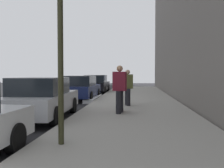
% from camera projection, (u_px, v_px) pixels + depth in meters
% --- Properties ---
extents(ground_plane, '(56.00, 56.00, 0.00)m').
position_uv_depth(ground_plane, '(83.00, 100.00, 16.59)').
color(ground_plane, black).
extents(sidewalk, '(28.00, 4.60, 0.15)m').
position_uv_depth(sidewalk, '(136.00, 99.00, 16.29)').
color(sidewalk, gray).
rests_on(sidewalk, ground).
extents(lane_stripe_centre, '(28.00, 0.14, 0.01)m').
position_uv_depth(lane_stripe_centre, '(34.00, 99.00, 16.87)').
color(lane_stripe_centre, gold).
rests_on(lane_stripe_centre, ground).
extents(snow_bank_curb, '(4.05, 0.56, 0.22)m').
position_uv_depth(snow_bank_curb, '(93.00, 98.00, 16.27)').
color(snow_bank_curb, white).
rests_on(snow_bank_curb, ground).
extents(parked_car_silver, '(4.71, 2.03, 1.51)m').
position_uv_depth(parked_car_silver, '(42.00, 98.00, 9.62)').
color(parked_car_silver, black).
rests_on(parked_car_silver, ground).
extents(parked_car_navy, '(4.57, 1.94, 1.51)m').
position_uv_depth(parked_car_navy, '(81.00, 88.00, 16.33)').
color(parked_car_navy, black).
rests_on(parked_car_navy, ground).
extents(parked_car_black, '(4.63, 1.90, 1.51)m').
position_uv_depth(parked_car_black, '(96.00, 84.00, 22.26)').
color(parked_car_black, black).
rests_on(parked_car_black, ground).
extents(pedestrian_burgundy_coat, '(0.59, 0.53, 1.81)m').
position_uv_depth(pedestrian_burgundy_coat, '(120.00, 88.00, 9.98)').
color(pedestrian_burgundy_coat, black).
rests_on(pedestrian_burgundy_coat, sidewalk).
extents(pedestrian_navy_coat, '(0.51, 0.53, 1.68)m').
position_uv_depth(pedestrian_navy_coat, '(118.00, 80.00, 26.06)').
color(pedestrian_navy_coat, black).
rests_on(pedestrian_navy_coat, sidewalk).
extents(pedestrian_olive_coat, '(0.54, 0.51, 1.68)m').
position_uv_depth(pedestrian_olive_coat, '(128.00, 86.00, 12.41)').
color(pedestrian_olive_coat, black).
rests_on(pedestrian_olive_coat, sidewalk).
extents(traffic_light_pole, '(0.35, 0.26, 3.94)m').
position_uv_depth(traffic_light_pole, '(60.00, 17.00, 5.54)').
color(traffic_light_pole, '#2D2D19').
rests_on(traffic_light_pole, sidewalk).
extents(rolling_suitcase, '(0.34, 0.22, 0.96)m').
position_uv_depth(rolling_suitcase, '(120.00, 104.00, 10.37)').
color(rolling_suitcase, '#471E19').
rests_on(rolling_suitcase, sidewalk).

